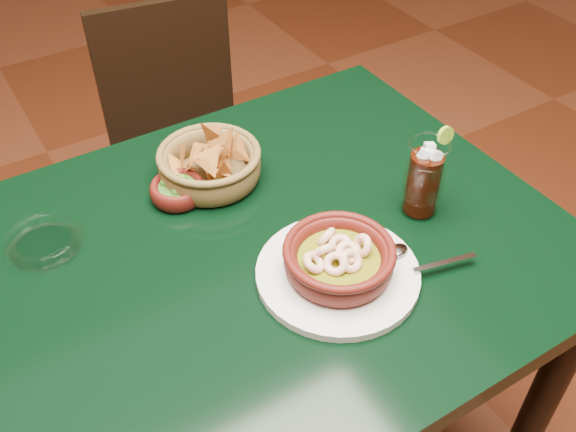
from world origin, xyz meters
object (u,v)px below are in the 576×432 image
dining_table (212,307)px  dining_chair (184,148)px  cola_drink (424,179)px  shrimp_plate (339,263)px  chip_basket (210,164)px

dining_table → dining_chair: dining_chair is taller
dining_table → cola_drink: size_ratio=7.34×
shrimp_plate → chip_basket: size_ratio=1.51×
dining_table → dining_chair: size_ratio=1.45×
cola_drink → dining_table: bearing=169.5°
dining_chair → cola_drink: 0.86m
shrimp_plate → cola_drink: 0.22m
dining_chair → shrimp_plate: (-0.08, -0.83, 0.33)m
chip_basket → cola_drink: (0.27, -0.27, 0.04)m
cola_drink → dining_chair: bearing=99.6°
dining_table → dining_chair: bearing=70.5°
dining_table → dining_chair: (0.25, 0.70, -0.19)m
chip_basket → dining_chair: bearing=74.3°
dining_chair → chip_basket: size_ratio=3.74×
dining_chair → cola_drink: (0.13, -0.77, 0.36)m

